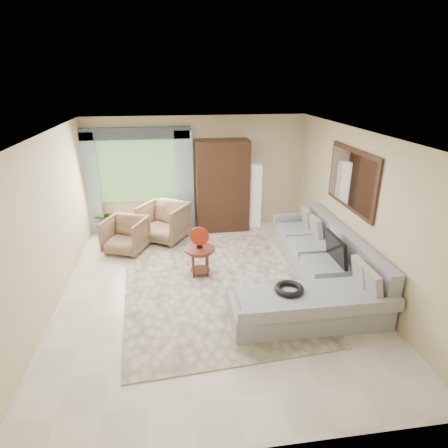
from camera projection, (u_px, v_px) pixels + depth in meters
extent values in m
plane|color=silver|center=(212.00, 289.00, 6.41)|extent=(6.00, 6.00, 0.00)
cube|color=beige|center=(214.00, 285.00, 6.51)|extent=(3.29, 4.21, 0.02)
cube|color=#A6A7AE|center=(315.00, 258.00, 7.06)|extent=(0.90, 2.40, 0.40)
cube|color=#A6A7AE|center=(309.00, 310.00, 5.49)|extent=(2.30, 0.80, 0.40)
cube|color=#A6A7AE|center=(344.00, 244.00, 6.57)|extent=(0.20, 3.20, 0.50)
cube|color=#A6A7AE|center=(294.00, 219.00, 8.12)|extent=(0.90, 0.16, 0.22)
cube|color=#A6A7AE|center=(322.00, 311.00, 4.97)|extent=(2.30, 0.10, 0.18)
cube|color=black|center=(336.00, 249.00, 6.21)|extent=(0.14, 0.74, 0.48)
torus|color=black|center=(289.00, 289.00, 5.39)|extent=(0.43, 0.43, 0.09)
cylinder|color=#4F1C15|center=(200.00, 249.00, 6.67)|extent=(0.54, 0.54, 0.04)
cylinder|color=#4F1C15|center=(200.00, 263.00, 6.78)|extent=(0.36, 0.36, 0.49)
cylinder|color=#A02110|center=(199.00, 236.00, 6.58)|extent=(0.34, 0.11, 0.34)
imported|color=#89664A|center=(125.00, 235.00, 7.67)|extent=(1.02, 1.03, 0.73)
imported|color=#9E8256|center=(164.00, 222.00, 8.20)|extent=(1.25, 1.26, 0.84)
imported|color=#999999|center=(107.00, 222.00, 8.63)|extent=(0.57, 0.52, 0.55)
cube|color=black|center=(222.00, 186.00, 8.60)|extent=(1.20, 0.55, 2.10)
cube|color=silver|center=(255.00, 196.00, 8.87)|extent=(0.24, 0.24, 1.50)
cube|color=#669E59|center=(138.00, 171.00, 8.45)|extent=(1.80, 0.04, 1.40)
cube|color=#9EB7CC|center=(90.00, 185.00, 8.32)|extent=(0.40, 0.08, 2.30)
cube|color=#9EB7CC|center=(185.00, 181.00, 8.60)|extent=(0.40, 0.08, 2.30)
cube|color=#1E232D|center=(134.00, 133.00, 8.07)|extent=(2.40, 0.12, 0.26)
cube|color=black|center=(352.00, 179.00, 6.41)|extent=(0.04, 1.70, 1.05)
cube|color=white|center=(351.00, 179.00, 6.41)|extent=(0.02, 1.54, 0.90)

